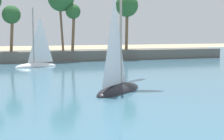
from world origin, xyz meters
name	(u,v)px	position (x,y,z in m)	size (l,w,h in m)	color
sea	(2,65)	(0.00, 51.32, 0.03)	(220.00, 88.67, 0.06)	teal
palm_headland	(4,42)	(0.70, 55.57, 3.39)	(80.32, 6.15, 13.03)	#605B54
sailboat_near_shore	(37,61)	(4.44, 46.30, 0.85)	(6.32, 3.34, 8.79)	white
sailboat_mid_bay	(118,81)	(7.33, 22.41, 0.92)	(6.18, 5.92, 9.55)	black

